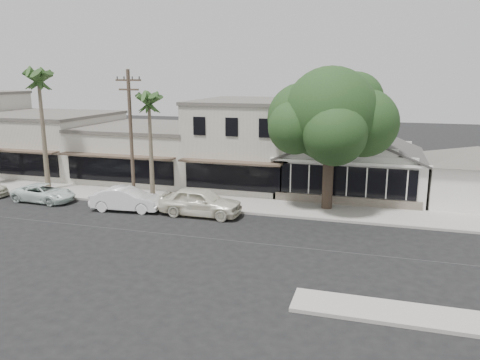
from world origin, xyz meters
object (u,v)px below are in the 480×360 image
(car_0, at_px, (200,202))
(car_1, at_px, (127,199))
(utility_pole, at_px, (131,134))
(car_2, at_px, (44,193))
(shade_tree, at_px, (330,117))

(car_0, bearing_deg, car_1, 94.18)
(utility_pole, height_order, car_2, utility_pole)
(car_0, xyz_separation_m, car_1, (-5.00, -0.34, -0.13))
(car_2, xyz_separation_m, shade_tree, (19.03, 3.73, 5.44))
(car_0, height_order, car_2, car_0)
(shade_tree, bearing_deg, car_2, -168.91)
(utility_pole, bearing_deg, car_0, -13.80)
(car_1, bearing_deg, shade_tree, -77.72)
(utility_pole, relative_size, shade_tree, 0.98)
(car_1, bearing_deg, utility_pole, 7.19)
(car_0, height_order, shade_tree, shade_tree)
(utility_pole, height_order, shade_tree, shade_tree)
(car_2, bearing_deg, car_0, -86.77)
(car_0, xyz_separation_m, shade_tree, (7.40, 3.70, 5.17))
(car_0, height_order, car_1, car_0)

